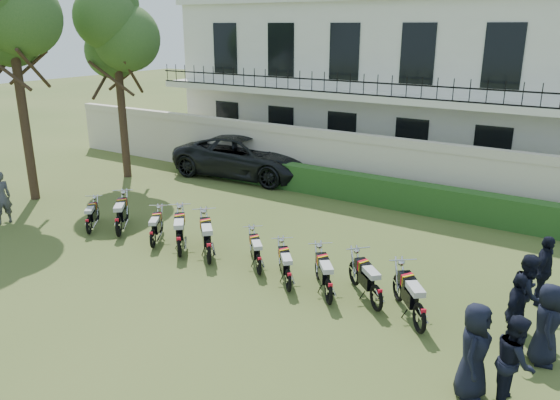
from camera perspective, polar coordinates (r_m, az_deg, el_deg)
The scene contains 24 objects.
ground at distance 14.63m, azimuth -6.30°, elevation -6.98°, with size 100.00×100.00×0.00m, color #3E5220.
perimeter_wall at distance 20.71m, azimuth 7.62°, elevation 3.86°, with size 30.00×0.35×2.30m.
hedge at distance 19.78m, azimuth 9.16°, elevation 1.11°, with size 18.00×0.60×1.00m, color #264C1B.
building at distance 25.75m, azimuth 13.71°, elevation 11.98°, with size 20.40×9.60×7.40m.
tree_west_mid at distance 21.18m, azimuth -26.49°, elevation 17.58°, with size 3.40×3.20×8.82m.
tree_west_near at distance 23.16m, azimuth -16.80°, elevation 16.56°, with size 3.40×3.20×7.90m.
motorcycle_0 at distance 17.54m, azimuth -19.39°, elevation -2.15°, with size 1.13×1.36×0.92m.
motorcycle_1 at distance 17.02m, azimuth -16.56°, elevation -2.16°, with size 1.36×1.64×1.11m.
motorcycle_2 at distance 15.96m, azimuth -13.19°, elevation -3.50°, with size 1.04×1.49×0.95m.
motorcycle_3 at distance 15.17m, azimuth -10.50°, elevation -4.14°, with size 1.42×1.63×1.13m.
motorcycle_4 at distance 14.60m, azimuth -7.49°, elevation -4.83°, with size 1.54×1.57×1.15m.
motorcycle_5 at distance 13.94m, azimuth -2.23°, elevation -6.24°, with size 1.25×1.30×0.94m.
motorcycle_6 at distance 13.08m, azimuth 0.89°, elevation -7.87°, with size 1.22×1.39×0.96m.
motorcycle_7 at distance 12.56m, azimuth 5.13°, elevation -8.91°, with size 1.27×1.52×1.03m.
motorcycle_8 at distance 12.42m, azimuth 10.08°, elevation -9.43°, with size 1.47×1.37×1.04m.
motorcycle_9 at distance 11.78m, azimuth 14.42°, elevation -11.20°, with size 1.35×1.64×1.10m.
suv at distance 22.98m, azimuth -3.48°, elevation 4.56°, with size 2.83×6.14×1.71m, color black.
inspector at distance 19.54m, azimuth -27.15°, elevation 0.24°, with size 0.63×0.42×1.74m, color #515155.
officer_0 at distance 10.11m, azimuth 19.62°, elevation -14.62°, with size 0.85×0.55×1.73m, color black.
officer_1 at distance 10.15m, azimuth 23.32°, elevation -15.18°, with size 0.81×0.63×1.66m, color black.
officer_2 at distance 11.75m, azimuth 23.37°, elevation -10.68°, with size 0.93×0.39×1.60m, color black.
officer_3 at distance 11.52m, azimuth 26.10°, elevation -11.58°, with size 0.79×0.52×1.62m, color black.
officer_4 at distance 12.42m, azimuth 24.48°, elevation -8.92°, with size 0.84×0.65×1.73m, color black.
officer_5 at distance 13.73m, azimuth 25.84°, elevation -6.70°, with size 0.98×0.41×1.66m, color black.
Camera 1 is at (8.49, -10.23, 6.11)m, focal length 35.00 mm.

